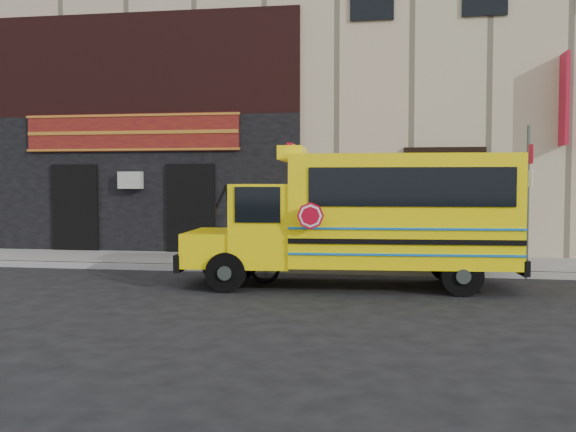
% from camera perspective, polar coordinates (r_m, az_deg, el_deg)
% --- Properties ---
extents(ground, '(120.00, 120.00, 0.00)m').
position_cam_1_polar(ground, '(13.04, -2.32, -6.65)').
color(ground, black).
rests_on(ground, ground).
extents(curb, '(40.00, 0.20, 0.15)m').
position_cam_1_polar(curb, '(15.55, -0.42, -4.79)').
color(curb, gray).
rests_on(curb, ground).
extents(sidewalk, '(40.00, 3.00, 0.15)m').
position_cam_1_polar(sidewalk, '(17.02, 0.42, -4.12)').
color(sidewalk, slate).
rests_on(sidewalk, ground).
extents(building, '(20.00, 10.70, 12.00)m').
position_cam_1_polar(building, '(23.53, 2.70, 12.64)').
color(building, tan).
rests_on(building, sidewalk).
extents(school_bus, '(7.02, 2.69, 2.92)m').
position_cam_1_polar(school_bus, '(13.46, 7.14, 0.11)').
color(school_bus, black).
rests_on(school_bus, ground).
extents(sign_pole, '(0.10, 0.30, 3.47)m').
position_cam_1_polar(sign_pole, '(15.42, 20.55, 1.75)').
color(sign_pole, '#404842').
rests_on(sign_pole, ground).
extents(bicycle, '(1.92, 0.79, 1.12)m').
position_cam_1_polar(bicycle, '(14.07, -4.30, -3.63)').
color(bicycle, black).
rests_on(bicycle, ground).
extents(cyclist, '(0.46, 0.62, 1.56)m').
position_cam_1_polar(cyclist, '(14.13, -4.00, -2.71)').
color(cyclist, black).
rests_on(cyclist, ground).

